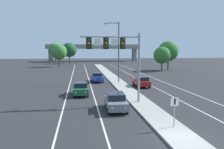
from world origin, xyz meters
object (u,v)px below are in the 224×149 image
(tree_far_right_c, at_px, (168,51))
(tree_far_left_c, at_px, (55,50))
(overhead_signal_mast, at_px, (119,51))
(tree_far_left_a, at_px, (59,52))
(tree_far_left_b, at_px, (69,50))
(car_oncoming_blue, at_px, (97,77))
(street_lamp_median, at_px, (117,48))
(median_sign_post, at_px, (174,107))
(tree_far_right_a, at_px, (162,55))
(car_oncoming_grey, at_px, (116,101))
(car_oncoming_green, at_px, (81,88))
(car_receding_red, at_px, (141,81))

(tree_far_right_c, bearing_deg, tree_far_left_c, 128.43)
(overhead_signal_mast, distance_m, tree_far_right_c, 42.72)
(tree_far_left_a, bearing_deg, tree_far_left_b, 81.28)
(tree_far_left_a, bearing_deg, car_oncoming_blue, -75.70)
(street_lamp_median, relative_size, tree_far_left_c, 1.22)
(median_sign_post, xyz_separation_m, tree_far_left_b, (-10.51, 79.73, 3.68))
(overhead_signal_mast, relative_size, tree_far_right_a, 1.15)
(overhead_signal_mast, bearing_deg, car_oncoming_grey, -105.25)
(car_oncoming_green, xyz_separation_m, tree_far_right_c, (23.46, 32.65, 4.28))
(car_receding_red, bearing_deg, tree_far_left_a, 109.82)
(tree_far_right_c, bearing_deg, street_lamp_median, -127.48)
(tree_far_left_c, bearing_deg, overhead_signal_mast, -80.11)
(tree_far_left_c, height_order, tree_far_left_b, tree_far_left_c)
(street_lamp_median, bearing_deg, tree_far_left_a, 108.18)
(car_oncoming_green, distance_m, tree_far_left_a, 49.48)
(car_oncoming_blue, relative_size, tree_far_left_c, 0.55)
(overhead_signal_mast, height_order, median_sign_post, overhead_signal_mast)
(street_lamp_median, bearing_deg, tree_far_right_a, 53.74)
(car_oncoming_blue, bearing_deg, tree_far_right_c, 45.13)
(overhead_signal_mast, bearing_deg, street_lamp_median, 81.71)
(median_sign_post, bearing_deg, overhead_signal_mast, 107.07)
(car_oncoming_blue, relative_size, tree_far_left_b, 0.56)
(median_sign_post, height_order, street_lamp_median, street_lamp_median)
(tree_far_left_c, xyz_separation_m, tree_far_right_c, (33.50, -42.21, -0.24))
(tree_far_left_b, bearing_deg, car_oncoming_grey, -84.44)
(car_oncoming_green, relative_size, car_oncoming_blue, 0.99)
(median_sign_post, distance_m, car_oncoming_green, 15.45)
(tree_far_right_c, bearing_deg, median_sign_post, -109.90)
(car_oncoming_blue, bearing_deg, tree_far_left_a, 104.30)
(tree_far_right_a, xyz_separation_m, tree_far_right_c, (2.62, 2.54, 1.02))
(tree_far_left_c, height_order, tree_far_right_c, tree_far_left_c)
(car_receding_red, distance_m, tree_far_right_a, 27.48)
(tree_far_right_a, distance_m, tree_far_left_c, 54.39)
(tree_far_left_c, bearing_deg, tree_far_right_a, -55.40)
(street_lamp_median, distance_m, car_receding_red, 7.45)
(car_oncoming_grey, bearing_deg, street_lamp_median, 80.70)
(median_sign_post, distance_m, car_oncoming_grey, 6.93)
(median_sign_post, height_order, car_oncoming_blue, median_sign_post)
(car_oncoming_green, distance_m, car_oncoming_blue, 12.34)
(car_oncoming_blue, height_order, tree_far_right_c, tree_far_right_c)
(car_receding_red, xyz_separation_m, tree_far_left_b, (-13.07, 60.34, 4.44))
(street_lamp_median, xyz_separation_m, tree_far_right_c, (17.25, 22.49, -0.69))
(car_oncoming_blue, distance_m, tree_far_right_c, 29.45)
(overhead_signal_mast, bearing_deg, car_receding_red, 64.29)
(car_oncoming_green, bearing_deg, car_oncoming_blue, 76.39)
(tree_far_right_a, relative_size, tree_far_left_c, 0.77)
(street_lamp_median, height_order, car_oncoming_blue, street_lamp_median)
(tree_far_right_a, distance_m, tree_far_left_a, 33.19)
(median_sign_post, bearing_deg, tree_far_left_b, 97.51)
(tree_far_left_a, bearing_deg, car_oncoming_green, -82.42)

